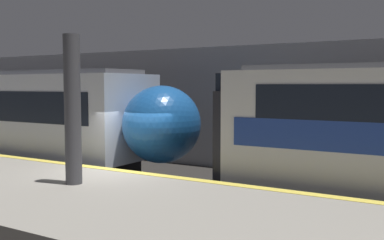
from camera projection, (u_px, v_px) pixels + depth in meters
name	position (u px, v px, depth m)	size (l,w,h in m)	color
ground_plane	(117.00, 201.00, 12.84)	(120.00, 120.00, 0.00)	#282623
platform	(48.00, 205.00, 10.67)	(40.00, 5.00, 0.96)	gray
station_rear_barrier	(218.00, 108.00, 18.01)	(50.00, 0.15, 4.85)	#939399
support_pillar_near	(73.00, 110.00, 10.71)	(0.39, 0.39, 3.58)	#47474C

